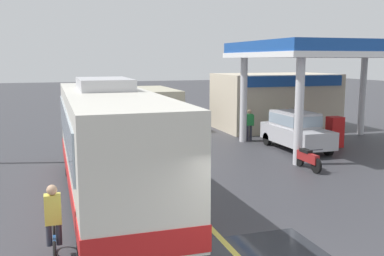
% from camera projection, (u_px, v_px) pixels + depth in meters
% --- Properties ---
extents(ground, '(120.00, 120.00, 0.00)m').
position_uv_depth(ground, '(118.00, 131.00, 26.60)').
color(ground, '#38383D').
extents(lane_divider_stripe, '(0.16, 50.00, 0.01)m').
position_uv_depth(lane_divider_stripe, '(133.00, 146.00, 21.89)').
color(lane_divider_stripe, '#D8CC4C').
rests_on(lane_divider_stripe, ground).
extents(coach_bus_main, '(2.60, 11.04, 3.69)m').
position_uv_depth(coach_bus_main, '(110.00, 145.00, 13.39)').
color(coach_bus_main, silver).
rests_on(coach_bus_main, ground).
extents(gas_station_roadside, '(9.10, 11.95, 5.10)m').
position_uv_depth(gas_station_roadside, '(292.00, 88.00, 25.33)').
color(gas_station_roadside, '#194799').
rests_on(gas_station_roadside, ground).
extents(car_at_pump, '(1.70, 4.20, 1.82)m').
position_uv_depth(car_at_pump, '(296.00, 129.00, 20.96)').
color(car_at_pump, '#B2B2B7').
rests_on(car_at_pump, ground).
extents(minibus_opposing_lane, '(2.04, 6.13, 2.44)m').
position_uv_depth(minibus_opposing_lane, '(157.00, 104.00, 28.15)').
color(minibus_opposing_lane, '#BFB799').
rests_on(minibus_opposing_lane, ground).
extents(cyclist_on_shoulder, '(0.34, 1.82, 1.72)m').
position_uv_depth(cyclist_on_shoulder, '(54.00, 228.00, 9.24)').
color(cyclist_on_shoulder, black).
rests_on(cyclist_on_shoulder, ground).
extents(motorcycle_parked_forecourt, '(0.55, 1.80, 0.92)m').
position_uv_depth(motorcycle_parked_forecourt, '(308.00, 158.00, 17.24)').
color(motorcycle_parked_forecourt, black).
rests_on(motorcycle_parked_forecourt, ground).
extents(pedestrian_near_pump, '(0.55, 0.22, 1.66)m').
position_uv_depth(pedestrian_near_pump, '(249.00, 123.00, 23.32)').
color(pedestrian_near_pump, '#33333F').
rests_on(pedestrian_near_pump, ground).
extents(pedestrian_by_shop, '(0.55, 0.22, 1.66)m').
position_uv_depth(pedestrian_by_shop, '(287.00, 121.00, 24.07)').
color(pedestrian_by_shop, '#33333F').
rests_on(pedestrian_by_shop, ground).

